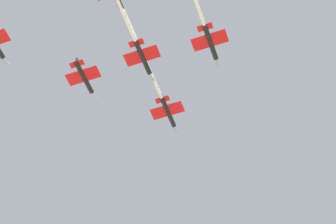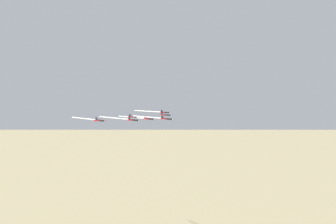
{
  "view_description": "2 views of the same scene",
  "coord_description": "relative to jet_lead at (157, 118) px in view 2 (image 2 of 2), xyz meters",
  "views": [
    {
      "loc": [
        -37.63,
        74.76,
        2.77
      ],
      "look_at": [
        -9.18,
        0.49,
        111.08
      ],
      "focal_mm": 60.28,
      "sensor_mm": 36.0,
      "label": 1
    },
    {
      "loc": [
        -136.16,
        -125.86,
        126.8
      ],
      "look_at": [
        -10.44,
        -2.17,
        115.63
      ],
      "focal_mm": 29.83,
      "sensor_mm": 36.0,
      "label": 2
    }
  ],
  "objects": [
    {
      "name": "jet_lead",
      "position": [
        0.0,
        0.0,
        0.0
      ],
      "size": [
        7.92,
        39.65,
        2.3
      ],
      "rotation": [
        0.0,
        0.0,
        3.17
      ],
      "color": "black"
    },
    {
      "name": "jet_port_inner",
      "position": [
        15.0,
        6.39,
        0.94
      ],
      "size": [
        7.92,
        10.98,
        2.3
      ],
      "rotation": [
        0.0,
        0.0,
        3.17
      ],
      "color": "black"
    },
    {
      "name": "jet_starboard_inner",
      "position": [
        -15.57,
        16.9,
        -0.69
      ],
      "size": [
        7.92,
        44.82,
        2.3
      ],
      "rotation": [
        0.0,
        0.0,
        3.17
      ],
      "color": "black"
    },
    {
      "name": "jet_port_outer",
      "position": [
        -0.41,
        16.72,
        -1.05
      ],
      "size": [
        7.92,
        39.79,
        2.3
      ],
      "rotation": [
        0.0,
        0.0,
        3.17
      ],
      "color": "black"
    },
    {
      "name": "jet_starboard_outer",
      "position": [
        29.5,
        32.78,
        1.34
      ],
      "size": [
        7.92,
        43.91,
        2.3
      ],
      "rotation": [
        0.0,
        0.0,
        3.17
      ],
      "color": "black"
    },
    {
      "name": "jet_center_rear",
      "position": [
        -31.05,
        30.26,
        -0.94
      ],
      "size": [
        7.92,
        41.42,
        2.3
      ],
      "rotation": [
        0.0,
        0.0,
        3.17
      ],
      "color": "black"
    },
    {
      "name": "jet_port_trail",
      "position": [
        -0.59,
        24.19,
        -0.64
      ],
      "size": [
        7.92,
        10.98,
        2.3
      ],
      "rotation": [
        0.0,
        0.0,
        3.17
      ],
      "color": "black"
    }
  ]
}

